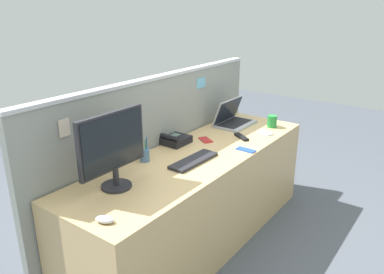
{
  "coord_description": "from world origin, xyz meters",
  "views": [
    {
      "loc": [
        -2.1,
        -1.49,
        1.79
      ],
      "look_at": [
        0.0,
        0.05,
        0.86
      ],
      "focal_mm": 35.6,
      "sensor_mm": 36.0,
      "label": 1
    }
  ],
  "objects_px": {
    "keyboard_main": "(194,161)",
    "cell_phone_red_case": "(205,140)",
    "desk_phone": "(175,140)",
    "tv_remote": "(241,137)",
    "laptop": "(232,118)",
    "pen_cup": "(145,155)",
    "coffee_mug": "(272,121)",
    "cell_phone_silver_slab": "(265,133)",
    "desktop_monitor": "(113,146)",
    "computer_mouse_right_hand": "(105,219)",
    "cell_phone_blue_case": "(246,150)"
  },
  "relations": [
    {
      "from": "cell_phone_red_case",
      "to": "laptop",
      "type": "bearing_deg",
      "value": 35.29
    },
    {
      "from": "cell_phone_silver_slab",
      "to": "tv_remote",
      "type": "bearing_deg",
      "value": -178.68
    },
    {
      "from": "cell_phone_silver_slab",
      "to": "desktop_monitor",
      "type": "bearing_deg",
      "value": -165.34
    },
    {
      "from": "pen_cup",
      "to": "computer_mouse_right_hand",
      "type": "bearing_deg",
      "value": -151.92
    },
    {
      "from": "computer_mouse_right_hand",
      "to": "coffee_mug",
      "type": "relative_size",
      "value": 0.83
    },
    {
      "from": "desk_phone",
      "to": "tv_remote",
      "type": "bearing_deg",
      "value": -40.45
    },
    {
      "from": "cell_phone_silver_slab",
      "to": "cell_phone_red_case",
      "type": "relative_size",
      "value": 1.08
    },
    {
      "from": "laptop",
      "to": "pen_cup",
      "type": "bearing_deg",
      "value": 176.73
    },
    {
      "from": "cell_phone_red_case",
      "to": "computer_mouse_right_hand",
      "type": "bearing_deg",
      "value": -137.87
    },
    {
      "from": "keyboard_main",
      "to": "cell_phone_red_case",
      "type": "height_order",
      "value": "keyboard_main"
    },
    {
      "from": "desktop_monitor",
      "to": "cell_phone_blue_case",
      "type": "relative_size",
      "value": 3.34
    },
    {
      "from": "desktop_monitor",
      "to": "keyboard_main",
      "type": "height_order",
      "value": "desktop_monitor"
    },
    {
      "from": "tv_remote",
      "to": "cell_phone_blue_case",
      "type": "bearing_deg",
      "value": -112.34
    },
    {
      "from": "cell_phone_silver_slab",
      "to": "coffee_mug",
      "type": "height_order",
      "value": "coffee_mug"
    },
    {
      "from": "keyboard_main",
      "to": "coffee_mug",
      "type": "height_order",
      "value": "coffee_mug"
    },
    {
      "from": "laptop",
      "to": "coffee_mug",
      "type": "height_order",
      "value": "laptop"
    },
    {
      "from": "desktop_monitor",
      "to": "cell_phone_blue_case",
      "type": "height_order",
      "value": "desktop_monitor"
    },
    {
      "from": "laptop",
      "to": "desk_phone",
      "type": "relative_size",
      "value": 1.84
    },
    {
      "from": "pen_cup",
      "to": "cell_phone_blue_case",
      "type": "height_order",
      "value": "pen_cup"
    },
    {
      "from": "cell_phone_blue_case",
      "to": "cell_phone_red_case",
      "type": "bearing_deg",
      "value": 90.92
    },
    {
      "from": "desk_phone",
      "to": "cell_phone_silver_slab",
      "type": "xyz_separation_m",
      "value": [
        0.64,
        -0.46,
        -0.03
      ]
    },
    {
      "from": "desk_phone",
      "to": "pen_cup",
      "type": "bearing_deg",
      "value": -173.03
    },
    {
      "from": "pen_cup",
      "to": "coffee_mug",
      "type": "relative_size",
      "value": 1.44
    },
    {
      "from": "laptop",
      "to": "cell_phone_silver_slab",
      "type": "bearing_deg",
      "value": -96.92
    },
    {
      "from": "pen_cup",
      "to": "cell_phone_silver_slab",
      "type": "distance_m",
      "value": 1.12
    },
    {
      "from": "laptop",
      "to": "keyboard_main",
      "type": "bearing_deg",
      "value": -166.13
    },
    {
      "from": "keyboard_main",
      "to": "pen_cup",
      "type": "xyz_separation_m",
      "value": [
        -0.19,
        0.28,
        0.03
      ]
    },
    {
      "from": "pen_cup",
      "to": "desk_phone",
      "type": "bearing_deg",
      "value": 6.97
    },
    {
      "from": "desktop_monitor",
      "to": "desk_phone",
      "type": "height_order",
      "value": "desktop_monitor"
    },
    {
      "from": "keyboard_main",
      "to": "cell_phone_red_case",
      "type": "relative_size",
      "value": 3.07
    },
    {
      "from": "pen_cup",
      "to": "cell_phone_red_case",
      "type": "distance_m",
      "value": 0.6
    },
    {
      "from": "computer_mouse_right_hand",
      "to": "pen_cup",
      "type": "distance_m",
      "value": 0.79
    },
    {
      "from": "cell_phone_blue_case",
      "to": "coffee_mug",
      "type": "height_order",
      "value": "coffee_mug"
    },
    {
      "from": "keyboard_main",
      "to": "tv_remote",
      "type": "distance_m",
      "value": 0.63
    },
    {
      "from": "laptop",
      "to": "cell_phone_red_case",
      "type": "xyz_separation_m",
      "value": [
        -0.49,
        -0.04,
        -0.05
      ]
    },
    {
      "from": "cell_phone_red_case",
      "to": "desk_phone",
      "type": "bearing_deg",
      "value": 173.22
    },
    {
      "from": "desktop_monitor",
      "to": "cell_phone_red_case",
      "type": "height_order",
      "value": "desktop_monitor"
    },
    {
      "from": "cell_phone_red_case",
      "to": "coffee_mug",
      "type": "xyz_separation_m",
      "value": [
        0.63,
        -0.28,
        0.05
      ]
    },
    {
      "from": "keyboard_main",
      "to": "cell_phone_blue_case",
      "type": "relative_size",
      "value": 2.82
    },
    {
      "from": "pen_cup",
      "to": "cell_phone_blue_case",
      "type": "bearing_deg",
      "value": -38.24
    },
    {
      "from": "cell_phone_silver_slab",
      "to": "cell_phone_blue_case",
      "type": "relative_size",
      "value": 0.99
    },
    {
      "from": "laptop",
      "to": "pen_cup",
      "type": "distance_m",
      "value": 1.08
    },
    {
      "from": "laptop",
      "to": "desk_phone",
      "type": "height_order",
      "value": "laptop"
    },
    {
      "from": "desktop_monitor",
      "to": "keyboard_main",
      "type": "distance_m",
      "value": 0.65
    },
    {
      "from": "keyboard_main",
      "to": "tv_remote",
      "type": "relative_size",
      "value": 2.39
    },
    {
      "from": "desk_phone",
      "to": "keyboard_main",
      "type": "xyz_separation_m",
      "value": [
        -0.21,
        -0.33,
        -0.02
      ]
    },
    {
      "from": "keyboard_main",
      "to": "tv_remote",
      "type": "xyz_separation_m",
      "value": [
        0.63,
        -0.03,
        -0.0
      ]
    },
    {
      "from": "keyboard_main",
      "to": "cell_phone_silver_slab",
      "type": "bearing_deg",
      "value": -6.77
    },
    {
      "from": "desk_phone",
      "to": "keyboard_main",
      "type": "height_order",
      "value": "desk_phone"
    },
    {
      "from": "pen_cup",
      "to": "cell_phone_red_case",
      "type": "height_order",
      "value": "pen_cup"
    }
  ]
}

